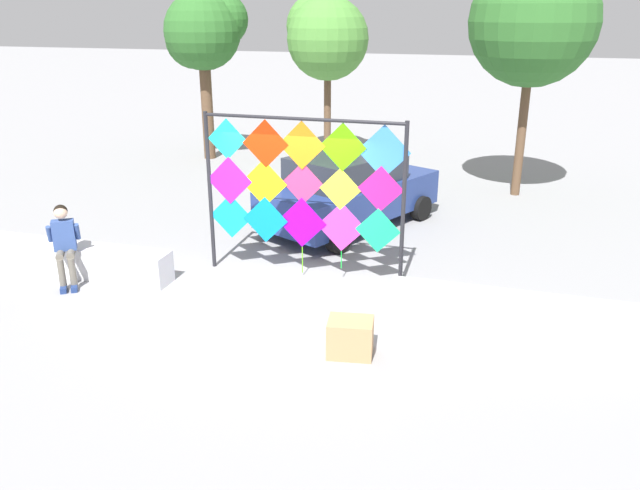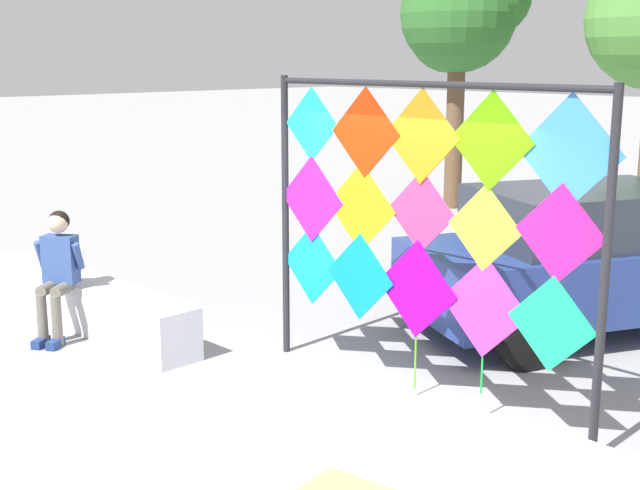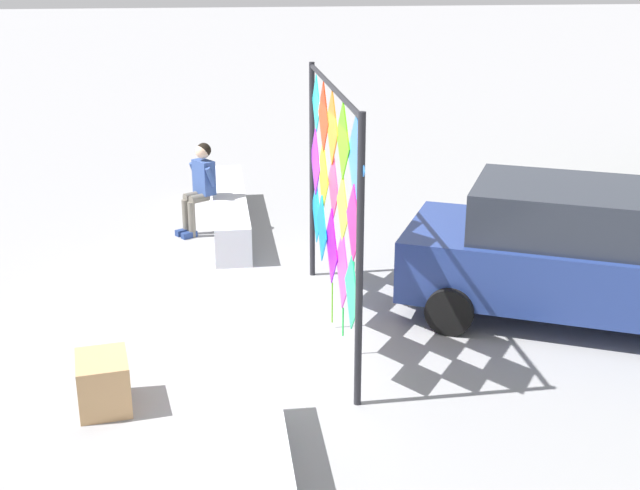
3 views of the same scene
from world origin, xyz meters
The scene contains 6 objects.
ground centered at (0.00, 0.00, 0.00)m, with size 120.00×120.00×0.00m, color gray.
plaza_ledge_left centered at (-3.76, -0.31, 0.28)m, with size 3.67×0.51×0.55m, color silver.
kite_display_rack centered at (0.18, 0.74, 1.71)m, with size 3.57×0.08×2.83m.
seated_vendor centered at (-3.57, -0.75, 0.81)m, with size 0.63×0.68×1.40m.
parked_car centered at (0.26, 3.68, 0.82)m, with size 3.40×4.50×1.61m.
tree_broadleaf centered at (-5.77, 9.21, 3.78)m, with size 2.68×2.52×4.98m.
Camera 2 is at (4.73, -4.92, 3.00)m, focal length 47.77 mm.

